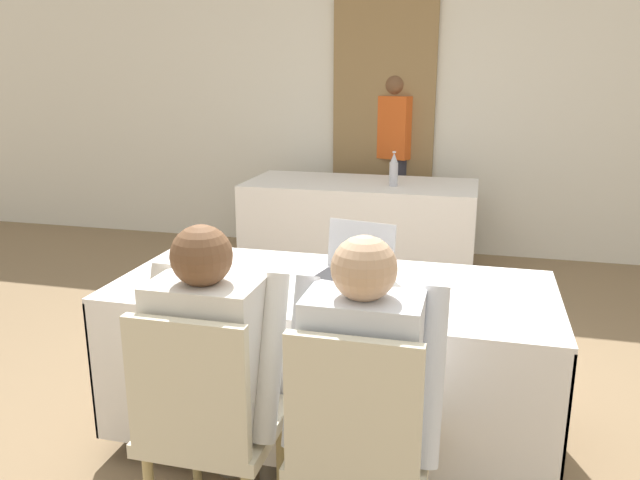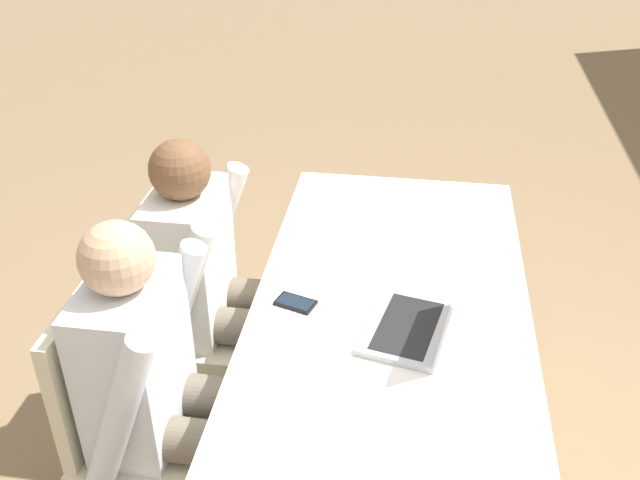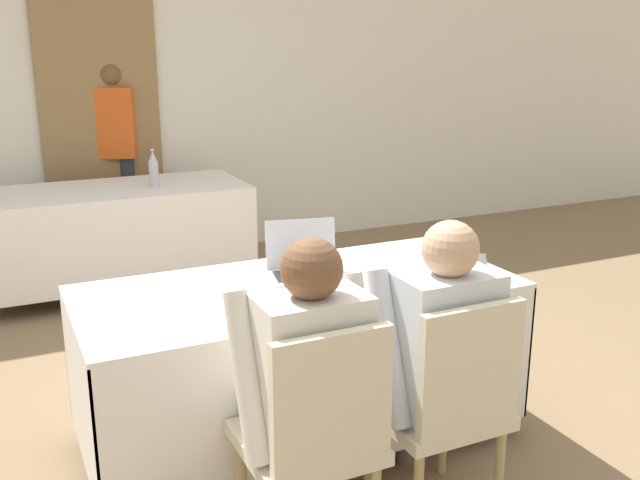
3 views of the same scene
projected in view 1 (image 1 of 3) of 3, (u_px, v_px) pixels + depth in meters
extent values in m
plane|color=#846B4C|center=(331.00, 438.00, 2.84)|extent=(24.00, 24.00, 0.00)
cube|color=silver|center=(417.00, 102.00, 5.50)|extent=(12.00, 0.06, 2.70)
cube|color=olive|center=(384.00, 105.00, 5.52)|extent=(0.91, 0.04, 2.65)
cube|color=white|center=(332.00, 286.00, 2.65)|extent=(1.85, 0.84, 0.02)
cube|color=white|center=(306.00, 401.00, 2.34)|extent=(1.85, 0.01, 0.61)
cube|color=white|center=(351.00, 319.00, 3.12)|extent=(1.85, 0.01, 0.61)
cube|color=white|center=(143.00, 333.00, 2.95)|extent=(0.01, 0.84, 0.61)
cube|color=white|center=(554.00, 379.00, 2.51)|extent=(0.01, 0.84, 0.61)
cylinder|color=#333333|center=(332.00, 427.00, 2.82)|extent=(0.06, 0.06, 0.11)
cube|color=white|center=(361.00, 184.00, 5.05)|extent=(1.85, 0.84, 0.02)
cube|color=white|center=(350.00, 234.00, 4.74)|extent=(1.85, 0.01, 0.61)
cube|color=white|center=(369.00, 211.00, 5.52)|extent=(1.85, 0.01, 0.61)
cube|color=white|center=(255.00, 215.00, 5.35)|extent=(0.01, 0.84, 0.61)
cube|color=white|center=(475.00, 228.00, 4.91)|extent=(0.01, 0.84, 0.61)
cylinder|color=#333333|center=(359.00, 263.00, 5.22)|extent=(0.06, 0.06, 0.11)
cube|color=#B7B7BC|center=(349.00, 279.00, 2.68)|extent=(0.36, 0.29, 0.02)
cube|color=black|center=(349.00, 277.00, 2.67)|extent=(0.30, 0.21, 0.00)
cube|color=#B7B7BC|center=(361.00, 246.00, 2.76)|extent=(0.32, 0.10, 0.22)
cube|color=black|center=(361.00, 246.00, 2.76)|extent=(0.28, 0.08, 0.19)
cube|color=black|center=(310.00, 307.00, 2.38)|extent=(0.10, 0.14, 0.01)
cube|color=#192333|center=(310.00, 305.00, 2.38)|extent=(0.09, 0.12, 0.00)
cube|color=white|center=(201.00, 281.00, 2.68)|extent=(0.23, 0.31, 0.00)
cube|color=white|center=(300.00, 281.00, 2.69)|extent=(0.32, 0.36, 0.00)
cube|color=white|center=(449.00, 312.00, 2.34)|extent=(0.28, 0.34, 0.00)
cylinder|color=#B7B7C1|center=(394.00, 174.00, 4.87)|extent=(0.07, 0.07, 0.19)
cone|color=#B7B7C1|center=(394.00, 157.00, 4.83)|extent=(0.06, 0.06, 0.07)
cylinder|color=silver|center=(394.00, 152.00, 4.82)|extent=(0.03, 0.03, 0.01)
cylinder|color=tan|center=(281.00, 458.00, 2.36)|extent=(0.04, 0.04, 0.39)
cylinder|color=tan|center=(196.00, 445.00, 2.45)|extent=(0.04, 0.04, 0.39)
cube|color=beige|center=(217.00, 425.00, 2.18)|extent=(0.44, 0.44, 0.05)
cube|color=beige|center=(187.00, 388.00, 1.93)|extent=(0.40, 0.04, 0.45)
cylinder|color=tan|center=(419.00, 480.00, 2.24)|extent=(0.04, 0.04, 0.39)
cylinder|color=tan|center=(324.00, 465.00, 2.32)|extent=(0.04, 0.04, 0.39)
cube|color=beige|center=(363.00, 447.00, 2.06)|extent=(0.44, 0.44, 0.05)
cube|color=beige|center=(352.00, 410.00, 1.81)|extent=(0.40, 0.04, 0.45)
cylinder|color=#665B4C|center=(253.00, 388.00, 2.26)|extent=(0.13, 0.42, 0.13)
cylinder|color=#665B4C|center=(207.00, 382.00, 2.30)|extent=(0.13, 0.42, 0.13)
cylinder|color=#665B4C|center=(271.00, 430.00, 2.50)|extent=(0.10, 0.10, 0.44)
cylinder|color=#665B4C|center=(229.00, 424.00, 2.55)|extent=(0.10, 0.10, 0.44)
cube|color=silver|center=(207.00, 357.00, 2.06)|extent=(0.36, 0.22, 0.52)
cylinder|color=silver|center=(271.00, 357.00, 2.05)|extent=(0.08, 0.26, 0.54)
cylinder|color=silver|center=(155.00, 343.00, 2.15)|extent=(0.08, 0.26, 0.54)
sphere|color=brown|center=(201.00, 256.00, 1.97)|extent=(0.20, 0.20, 0.20)
cylinder|color=#665B4C|center=(397.00, 406.00, 2.13)|extent=(0.13, 0.42, 0.13)
cylinder|color=#665B4C|center=(345.00, 400.00, 2.18)|extent=(0.13, 0.42, 0.13)
cylinder|color=#665B4C|center=(400.00, 449.00, 2.38)|extent=(0.10, 0.10, 0.44)
cylinder|color=#665B4C|center=(354.00, 443.00, 2.42)|extent=(0.10, 0.10, 0.44)
cube|color=silver|center=(362.00, 376.00, 1.94)|extent=(0.36, 0.22, 0.52)
cylinder|color=silver|center=(431.00, 375.00, 1.92)|extent=(0.08, 0.26, 0.54)
cylinder|color=silver|center=(301.00, 360.00, 2.02)|extent=(0.08, 0.26, 0.54)
sphere|color=tan|center=(364.00, 268.00, 1.84)|extent=(0.20, 0.20, 0.20)
cylinder|color=#33333D|center=(384.00, 203.00, 5.81)|extent=(0.12, 0.12, 0.85)
cylinder|color=#33333D|center=(399.00, 205.00, 5.72)|extent=(0.12, 0.12, 0.85)
cube|color=#DB561E|center=(394.00, 127.00, 5.58)|extent=(0.39, 0.31, 0.55)
sphere|color=brown|center=(395.00, 85.00, 5.48)|extent=(0.19, 0.19, 0.19)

